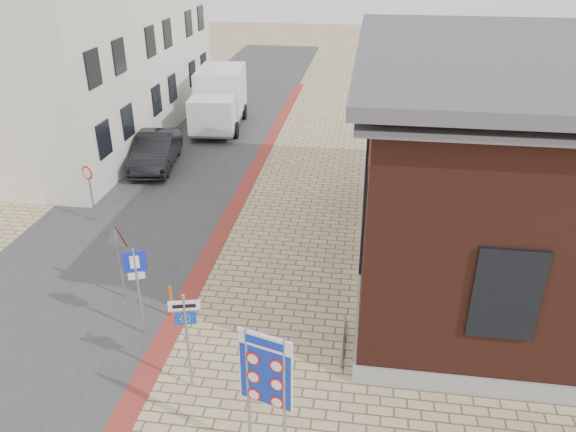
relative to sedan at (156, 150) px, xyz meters
The scene contains 16 objects.
ground 15.13m from the sedan, 64.52° to the right, with size 120.00×120.00×0.00m, color tan.
road_strip 1.85m from the sedan, 53.69° to the left, with size 7.00×60.00×0.02m, color #38383A.
curb_strip 5.84m from the sedan, 38.96° to the right, with size 0.60×40.00×0.02m, color maroon.
brick_building 17.08m from the sedan, 23.21° to the right, with size 13.00×13.00×6.80m.
townhouse_near 5.87m from the sedan, 159.96° to the right, with size 7.40×6.40×8.30m.
townhouse_mid 7.33m from the sedan, 135.87° to the left, with size 7.40×6.40×9.10m.
townhouse_far 11.79m from the sedan, 113.45° to the left, with size 7.40×6.40×8.30m.
bike_rack 14.66m from the sedan, 51.34° to the right, with size 0.08×1.80×0.60m.
sedan is the anchor object (origin of this frame).
box_truck 6.34m from the sedan, 77.18° to the left, with size 2.86×5.96×3.02m.
border_sign 17.11m from the sedan, 62.65° to the right, with size 1.05×0.35×3.18m.
essen_sign 14.54m from the sedan, 66.86° to the right, with size 0.69×0.21×2.59m.
parking_sign 12.31m from the sedan, 71.60° to the right, with size 0.55×0.25×2.60m.
yield_sign 10.54m from the sedan, 75.09° to the right, with size 0.82×0.26×2.33m.
speed_sign 5.69m from the sedan, 93.45° to the right, with size 0.49×0.24×2.20m.
bollard 11.70m from the sedan, 67.98° to the right, with size 0.09×0.09×1.01m, color #D95A0B.
Camera 1 is at (2.88, -9.29, 9.54)m, focal length 35.00 mm.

